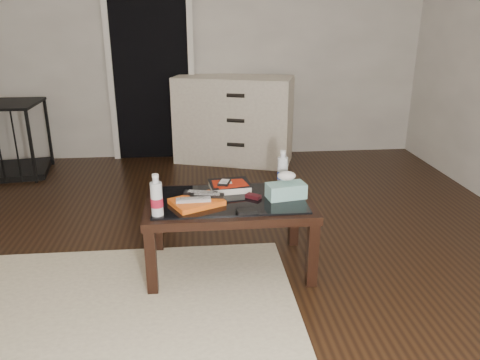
# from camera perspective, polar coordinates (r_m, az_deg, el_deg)

# --- Properties ---
(ground) EXTENTS (5.00, 5.00, 0.00)m
(ground) POSITION_cam_1_polar(r_m,az_deg,el_deg) (3.02, -5.76, -10.59)
(ground) COLOR black
(ground) RESTS_ON ground
(doorway) EXTENTS (0.90, 0.08, 2.07)m
(doorway) POSITION_cam_1_polar(r_m,az_deg,el_deg) (5.11, -10.85, 13.88)
(doorway) COLOR black
(doorway) RESTS_ON ground
(coffee_table) EXTENTS (1.00, 0.60, 0.46)m
(coffee_table) POSITION_cam_1_polar(r_m,az_deg,el_deg) (2.84, -1.31, -3.49)
(coffee_table) COLOR black
(coffee_table) RESTS_ON ground
(rug) EXTENTS (2.00, 1.50, 0.01)m
(rug) POSITION_cam_1_polar(r_m,az_deg,el_deg) (2.65, -15.51, -15.95)
(rug) COLOR beige
(rug) RESTS_ON ground
(dresser) EXTENTS (1.30, 0.85, 0.90)m
(dresser) POSITION_cam_1_polar(r_m,az_deg,el_deg) (4.97, -0.78, 7.34)
(dresser) COLOR silver
(dresser) RESTS_ON ground
(magazines) EXTENTS (0.34, 0.31, 0.03)m
(magazines) POSITION_cam_1_polar(r_m,az_deg,el_deg) (2.74, -5.31, -2.68)
(magazines) COLOR orange
(magazines) RESTS_ON coffee_table
(remote_silver) EXTENTS (0.20, 0.06, 0.02)m
(remote_silver) POSITION_cam_1_polar(r_m,az_deg,el_deg) (2.71, -5.71, -2.39)
(remote_silver) COLOR #A3A3A7
(remote_silver) RESTS_ON magazines
(remote_black_front) EXTENTS (0.20, 0.08, 0.02)m
(remote_black_front) POSITION_cam_1_polar(r_m,az_deg,el_deg) (2.76, -4.04, -1.87)
(remote_black_front) COLOR black
(remote_black_front) RESTS_ON magazines
(remote_black_back) EXTENTS (0.21, 0.10, 0.02)m
(remote_black_back) POSITION_cam_1_polar(r_m,az_deg,el_deg) (2.80, -4.83, -1.58)
(remote_black_back) COLOR black
(remote_black_back) RESTS_ON magazines
(textbook) EXTENTS (0.27, 0.23, 0.05)m
(textbook) POSITION_cam_1_polar(r_m,az_deg,el_deg) (2.95, -1.27, -0.74)
(textbook) COLOR black
(textbook) RESTS_ON coffee_table
(dvd_mailers) EXTENTS (0.20, 0.15, 0.01)m
(dvd_mailers) POSITION_cam_1_polar(r_m,az_deg,el_deg) (2.93, -1.49, -0.37)
(dvd_mailers) COLOR #AB1F0B
(dvd_mailers) RESTS_ON textbook
(ipod) EXTENTS (0.09, 0.12, 0.02)m
(ipod) POSITION_cam_1_polar(r_m,az_deg,el_deg) (2.91, -1.93, -0.29)
(ipod) COLOR black
(ipod) RESTS_ON dvd_mailers
(flip_phone) EXTENTS (0.10, 0.09, 0.02)m
(flip_phone) POSITION_cam_1_polar(r_m,az_deg,el_deg) (2.82, 1.64, -2.00)
(flip_phone) COLOR black
(flip_phone) RESTS_ON coffee_table
(wallet) EXTENTS (0.13, 0.08, 0.02)m
(wallet) POSITION_cam_1_polar(r_m,az_deg,el_deg) (2.62, 0.90, -3.78)
(wallet) COLOR black
(wallet) RESTS_ON coffee_table
(water_bottle_left) EXTENTS (0.08, 0.08, 0.24)m
(water_bottle_left) POSITION_cam_1_polar(r_m,az_deg,el_deg) (2.59, -10.15, -1.79)
(water_bottle_left) COLOR silver
(water_bottle_left) RESTS_ON coffee_table
(water_bottle_right) EXTENTS (0.07, 0.07, 0.24)m
(water_bottle_right) POSITION_cam_1_polar(r_m,az_deg,el_deg) (3.00, 5.22, 1.43)
(water_bottle_right) COLOR white
(water_bottle_right) RESTS_ON coffee_table
(tissue_box) EXTENTS (0.25, 0.16, 0.09)m
(tissue_box) POSITION_cam_1_polar(r_m,az_deg,el_deg) (2.83, 5.63, -1.30)
(tissue_box) COLOR teal
(tissue_box) RESTS_ON coffee_table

